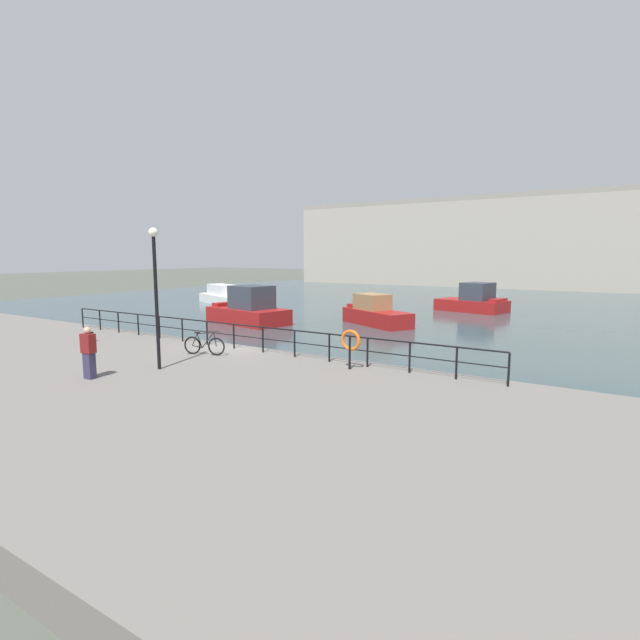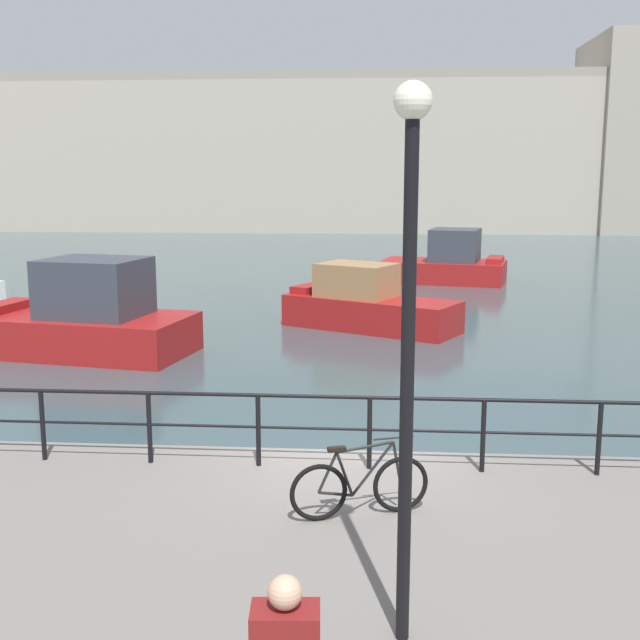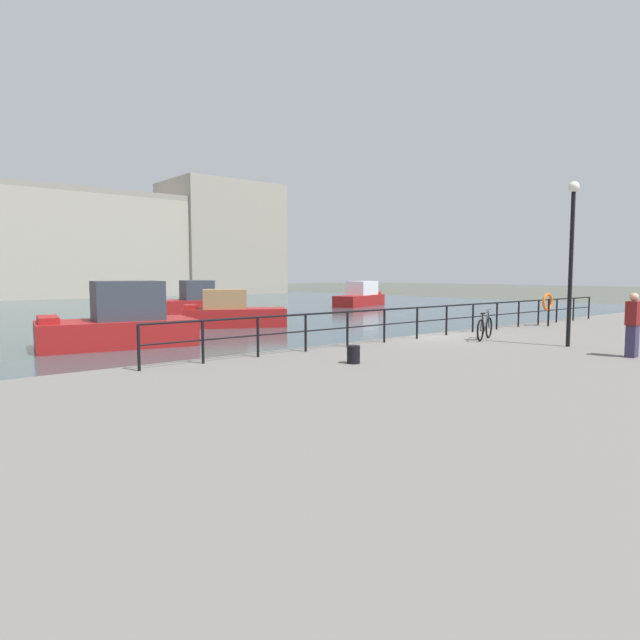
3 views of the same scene
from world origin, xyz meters
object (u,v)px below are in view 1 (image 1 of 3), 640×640
(moored_red_daysailer, at_px, (225,297))
(parked_bicycle, at_px, (204,345))
(quay_lamp_post, at_px, (155,280))
(harbor_building, at_px, (563,241))
(moored_cabin_cruiser, at_px, (474,301))
(moored_harbor_tender, at_px, (375,313))
(mooring_bollard, at_px, (90,337))
(moored_green_narrowboat, at_px, (249,310))
(standing_person, at_px, (89,352))
(life_ring_stand, at_px, (351,342))

(moored_red_daysailer, xyz_separation_m, parked_bicycle, (18.65, -20.73, 0.45))
(moored_red_daysailer, height_order, quay_lamp_post, quay_lamp_post)
(moored_red_daysailer, distance_m, parked_bicycle, 27.89)
(harbor_building, xyz_separation_m, moored_cabin_cruiser, (-2.81, -34.98, -5.82))
(moored_cabin_cruiser, relative_size, moored_harbor_tender, 1.03)
(harbor_building, relative_size, moored_red_daysailer, 7.85)
(parked_bicycle, bearing_deg, moored_red_daysailer, 113.34)
(harbor_building, height_order, parked_bicycle, harbor_building)
(moored_red_daysailer, xyz_separation_m, mooring_bollard, (12.00, -21.45, 0.28))
(moored_green_narrowboat, distance_m, moored_red_daysailer, 14.03)
(moored_harbor_tender, relative_size, quay_lamp_post, 1.20)
(moored_green_narrowboat, xyz_separation_m, moored_harbor_tender, (7.65, 4.17, -0.17))
(moored_red_daysailer, height_order, standing_person, standing_person)
(moored_green_narrowboat, distance_m, parked_bicycle, 14.16)
(mooring_bollard, distance_m, standing_person, 7.46)
(life_ring_stand, relative_size, standing_person, 0.83)
(moored_harbor_tender, height_order, parked_bicycle, moored_harbor_tender)
(standing_person, bearing_deg, moored_red_daysailer, -148.46)
(life_ring_stand, relative_size, quay_lamp_post, 0.29)
(moored_cabin_cruiser, relative_size, moored_red_daysailer, 0.70)
(moored_cabin_cruiser, distance_m, moored_green_narrowboat, 19.30)
(moored_harbor_tender, bearing_deg, moored_cabin_cruiser, -78.79)
(life_ring_stand, bearing_deg, moored_harbor_tender, 112.96)
(mooring_bollard, height_order, quay_lamp_post, quay_lamp_post)
(moored_cabin_cruiser, relative_size, mooring_bollard, 13.76)
(moored_green_narrowboat, bearing_deg, moored_red_daysailer, -29.21)
(moored_harbor_tender, distance_m, parked_bicycle, 15.95)
(harbor_building, height_order, life_ring_stand, harbor_building)
(life_ring_stand, bearing_deg, moored_red_daysailer, 141.49)
(moored_cabin_cruiser, bearing_deg, parked_bicycle, -83.97)
(moored_cabin_cruiser, relative_size, moored_green_narrowboat, 0.95)
(life_ring_stand, bearing_deg, parked_bicycle, -170.37)
(life_ring_stand, bearing_deg, quay_lamp_post, -147.38)
(moored_cabin_cruiser, relative_size, life_ring_stand, 4.33)
(moored_harbor_tender, xyz_separation_m, standing_person, (-0.14, -20.61, 0.82))
(harbor_building, bearing_deg, parked_bicycle, -95.60)
(mooring_bollard, bearing_deg, quay_lamp_post, -14.65)
(moored_red_daysailer, height_order, mooring_bollard, moored_red_daysailer)
(moored_red_daysailer, relative_size, standing_person, 5.12)
(moored_cabin_cruiser, height_order, parked_bicycle, moored_cabin_cruiser)
(moored_harbor_tender, height_order, standing_person, standing_person)
(standing_person, bearing_deg, parked_bicycle, 171.40)
(moored_green_narrowboat, bearing_deg, moored_cabin_cruiser, -114.89)
(moored_cabin_cruiser, height_order, mooring_bollard, moored_cabin_cruiser)
(harbor_building, height_order, moored_cabin_cruiser, harbor_building)
(moored_green_narrowboat, xyz_separation_m, moored_red_daysailer, (-10.79, 8.96, -0.28))
(moored_green_narrowboat, relative_size, moored_harbor_tender, 1.08)
(parked_bicycle, bearing_deg, moored_harbor_tender, 72.13)
(moored_green_narrowboat, height_order, quay_lamp_post, quay_lamp_post)
(moored_cabin_cruiser, bearing_deg, life_ring_stand, -71.09)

